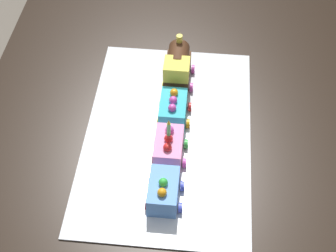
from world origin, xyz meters
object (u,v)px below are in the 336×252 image
Objects in this scene: cake_car_flatbed_turquoise at (174,109)px; cake_car_tanker_sky_blue at (165,191)px; birthday_candle at (170,128)px; dining_table at (173,139)px; cake_locomotive at (179,68)px; cake_car_caboose_bubblegum at (170,147)px.

cake_car_tanker_sky_blue is at bearing -0.00° from cake_car_flatbed_turquoise.
birthday_candle is (0.11, -0.00, 0.07)m from cake_car_flatbed_turquoise.
birthday_candle is (0.13, 0.00, 0.21)m from dining_table.
dining_table is at bearing -179.24° from cake_car_tanker_sky_blue.
cake_car_tanker_sky_blue is 0.14m from birthday_candle.
cake_car_flatbed_turquoise is 1.98× the size of birthday_candle.
dining_table is at bearing -1.68° from cake_locomotive.
birthday_candle is (-0.00, -0.00, 0.07)m from cake_car_caboose_bubblegum.
cake_locomotive reaches higher than dining_table.
birthday_candle is at bearing -180.00° from cake_car_caboose_bubblegum.
cake_car_caboose_bubblegum reaches higher than dining_table.
cake_locomotive is 0.13m from cake_car_flatbed_turquoise.
cake_car_caboose_bubblegum is (0.13, 0.00, 0.14)m from dining_table.
cake_car_flatbed_turquoise is at bearing 0.00° from cake_locomotive.
birthday_candle reaches higher than cake_car_caboose_bubblegum.
birthday_candle is at bearing 0.00° from cake_locomotive.
cake_car_flatbed_turquoise is 1.00× the size of cake_car_tanker_sky_blue.
cake_car_tanker_sky_blue is at bearing 0.00° from birthday_candle.
cake_locomotive reaches higher than cake_car_flatbed_turquoise.
cake_car_caboose_bubblegum is at bearing 180.00° from cake_car_tanker_sky_blue.
cake_car_flatbed_turquoise is 0.12m from cake_car_caboose_bubblegum.
cake_car_tanker_sky_blue is (0.25, 0.00, 0.14)m from dining_table.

